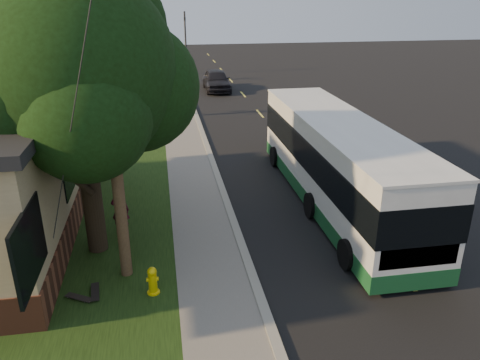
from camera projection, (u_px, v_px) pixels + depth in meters
name	position (u px, v px, depth m)	size (l,w,h in m)	color
ground	(255.00, 285.00, 12.21)	(120.00, 120.00, 0.00)	black
road	(296.00, 154.00, 21.98)	(8.00, 80.00, 0.01)	black
curb	(211.00, 158.00, 21.32)	(0.25, 80.00, 0.12)	gray
sidewalk	(189.00, 160.00, 21.17)	(2.00, 80.00, 0.08)	slate
grass_verge	(110.00, 164.00, 20.62)	(5.00, 80.00, 0.07)	black
fire_hydrant	(153.00, 281.00, 11.64)	(0.32, 0.32, 0.74)	yellow
utility_pole	(109.00, 107.00, 10.86)	(2.86, 3.21, 9.07)	#473321
leafy_tree	(78.00, 73.00, 12.03)	(6.30, 6.00, 7.80)	black
bare_tree_near	(135.00, 83.00, 27.30)	(1.38, 1.21, 4.31)	black
bare_tree_far	(146.00, 58.00, 38.39)	(1.38, 1.21, 4.03)	black
traffic_signal	(185.00, 39.00, 42.17)	(0.18, 0.22, 5.50)	#2D2D30
transit_bus	(337.00, 160.00, 16.30)	(2.62, 11.37, 3.08)	silver
skateboarder	(120.00, 210.00, 14.48)	(0.55, 0.36, 1.50)	#460E1E
skateboard_main	(95.00, 292.00, 11.71)	(0.29, 0.80, 0.07)	black
skateboard_spare	(79.00, 298.00, 11.50)	(0.73, 0.53, 0.07)	black
distant_car	(216.00, 80.00, 35.86)	(1.88, 4.68, 1.60)	black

